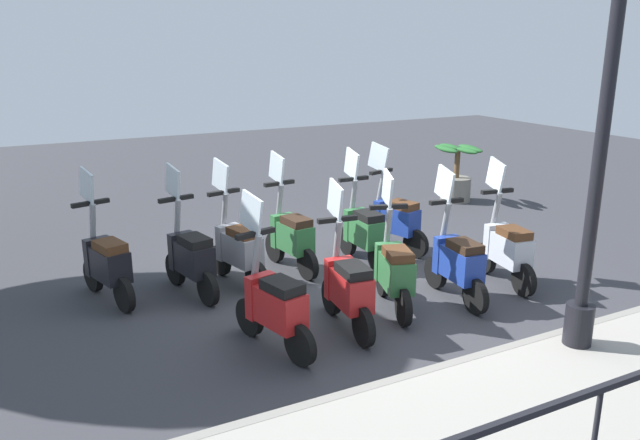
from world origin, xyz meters
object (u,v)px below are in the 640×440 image
Objects in this scene: scooter_near_0 at (506,247)px; scooter_far_1 at (363,230)px; potted_palm at (456,178)px; scooter_near_4 at (274,304)px; scooter_far_4 at (190,256)px; scooter_far_3 at (238,247)px; scooter_near_3 at (347,286)px; lamp_post_near at (599,163)px; scooter_near_2 at (394,269)px; scooter_far_5 at (106,262)px; scooter_near_1 at (456,261)px; scooter_far_0 at (394,219)px; scooter_far_2 at (291,235)px.

scooter_far_1 is at bearing 48.68° from scooter_near_0.
scooter_near_4 is at bearing 125.77° from potted_palm.
scooter_near_4 and scooter_far_4 have the same top height.
scooter_far_3 is (0.07, 1.76, 0.00)m from scooter_far_1.
lamp_post_near is at bearing -127.65° from scooter_near_3.
scooter_near_2 is 1.00× the size of scooter_far_5.
lamp_post_near is 2.57× the size of scooter_near_0.
lamp_post_near is 2.16m from scooter_near_1.
scooter_near_1 is 1.00× the size of scooter_far_5.
scooter_far_1 is at bearing 95.40° from scooter_far_0.
lamp_post_near is 2.57× the size of scooter_far_5.
scooter_near_2 is (1.75, 0.93, -1.41)m from lamp_post_near.
lamp_post_near is 2.57× the size of scooter_near_2.
scooter_far_3 is at bearing 33.92° from lamp_post_near.
scooter_far_1 is at bearing -29.87° from scooter_near_3.
lamp_post_near is 3.53m from scooter_far_1.
scooter_far_2 is 1.00× the size of scooter_far_5.
scooter_far_1 is (-0.26, 0.68, 0.00)m from scooter_far_0.
scooter_near_0 and scooter_far_5 have the same top height.
scooter_far_3 is (-0.19, 2.44, 0.00)m from scooter_far_0.
lamp_post_near is 2.66m from scooter_near_3.
scooter_far_1 is at bearing -63.14° from scooter_near_4.
scooter_near_3 and scooter_far_5 have the same top height.
scooter_near_2 is at bearing -139.19° from scooter_far_4.
scooter_near_2 and scooter_far_3 have the same top height.
scooter_near_1 is (-3.76, 3.07, 0.04)m from potted_palm.
lamp_post_near is 5.29m from scooter_far_5.
scooter_far_1 is at bearing 16.97° from scooter_near_1.
scooter_far_4 is at bearing 90.96° from scooter_far_1.
scooter_near_1 is at bearing -141.08° from scooter_far_3.
lamp_post_near is at bearing -169.62° from scooter_near_1.
scooter_far_1 is at bearing 122.91° from potted_palm.
lamp_post_near is at bearing 166.69° from scooter_near_0.
scooter_near_3 is (1.55, 1.63, -1.41)m from lamp_post_near.
lamp_post_near is at bearing -134.48° from scooter_near_2.
scooter_near_3 is at bearing 98.98° from scooter_near_1.
scooter_near_1 is at bearing -99.52° from scooter_near_4.
scooter_near_1 and scooter_far_3 have the same top height.
scooter_far_3 is (1.53, 1.28, 0.00)m from scooter_near_2.
potted_palm is at bearing -80.28° from scooter_far_3.
lamp_post_near is 2.57× the size of scooter_far_0.
scooter_far_0 is at bearing -105.29° from scooter_far_5.
scooter_far_4 is at bearing 110.71° from potted_palm.
scooter_far_5 is (-1.93, 6.67, 0.04)m from potted_palm.
scooter_near_1 is 1.87m from scooter_far_0.
scooter_far_3 is at bearing 57.39° from scooter_near_2.
lamp_post_near is 3.22m from scooter_near_4.
scooter_far_2 and scooter_far_4 have the same top height.
lamp_post_near is 3.75m from scooter_far_0.
scooter_far_5 is (1.92, 2.10, 0.00)m from scooter_near_3.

